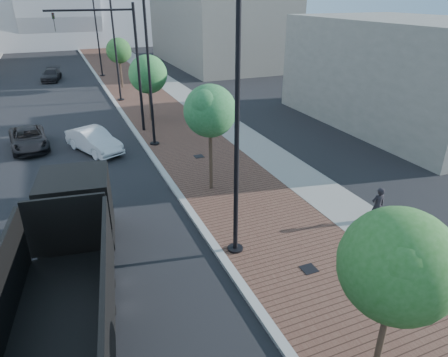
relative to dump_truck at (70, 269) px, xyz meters
name	(u,v)px	position (x,y,z in m)	size (l,w,h in m)	color
sidewalk	(140,84)	(8.38, 30.66, -1.30)	(7.00, 140.00, 0.12)	#4C2D23
concrete_strip	(166,82)	(11.08, 30.66, -1.29)	(2.40, 140.00, 0.13)	slate
curb	(104,87)	(4.88, 30.66, -1.29)	(0.30, 140.00, 0.14)	gray
dump_truck	(70,269)	(0.00, 0.00, 0.00)	(4.18, 13.52, 3.22)	black
white_sedan	(94,141)	(2.01, 13.05, -0.67)	(1.45, 4.16, 1.37)	silver
dark_car_mid	(29,139)	(-1.53, 15.17, -0.76)	(1.99, 4.32, 1.20)	black
dark_car_far	(51,75)	(0.25, 36.56, -0.77)	(1.66, 4.08, 1.19)	black
pedestrian	(378,206)	(11.56, 0.33, -0.58)	(0.57, 0.38, 1.57)	black
streetlight_1	(234,138)	(5.37, 0.66, 2.98)	(1.44, 0.56, 9.21)	black
streetlight_2	(149,65)	(5.48, 12.66, 3.46)	(1.72, 0.56, 9.28)	black
streetlight_3	(114,49)	(5.37, 24.66, 2.98)	(1.44, 0.56, 9.21)	black
streetlight_4	(97,31)	(5.48, 36.66, 3.46)	(1.72, 0.56, 9.28)	black
traffic_mast	(123,56)	(4.58, 15.66, 3.62)	(5.09, 0.20, 8.00)	black
tree_0	(398,265)	(6.53, -5.31, 1.94)	(2.54, 2.51, 4.56)	#382619
tree_1	(211,111)	(6.53, 5.69, 2.47)	(2.37, 2.31, 5.00)	#382619
tree_2	(149,74)	(6.53, 17.69, 2.03)	(2.64, 2.64, 4.72)	#382619
tree_3	(119,51)	(6.53, 29.69, 2.20)	(2.38, 2.32, 4.74)	#382619
convention_center	(56,8)	(2.88, 75.66, 4.65)	(50.00, 30.00, 50.00)	#ACAFB7
commercial_block_ne	(217,31)	(20.88, 40.66, 2.64)	(12.00, 22.00, 8.00)	#68655D
commercial_block_e	(407,73)	(22.88, 10.66, 2.14)	(10.00, 16.00, 7.00)	#65625B
utility_cover_1	(309,269)	(7.28, -1.34, -1.23)	(0.50, 0.50, 0.02)	black
utility_cover_2	(199,156)	(7.28, 9.66, -1.23)	(0.50, 0.50, 0.02)	black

